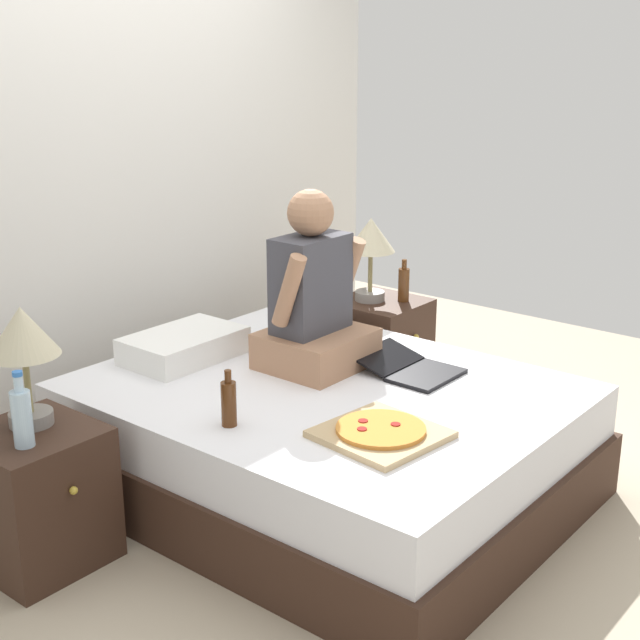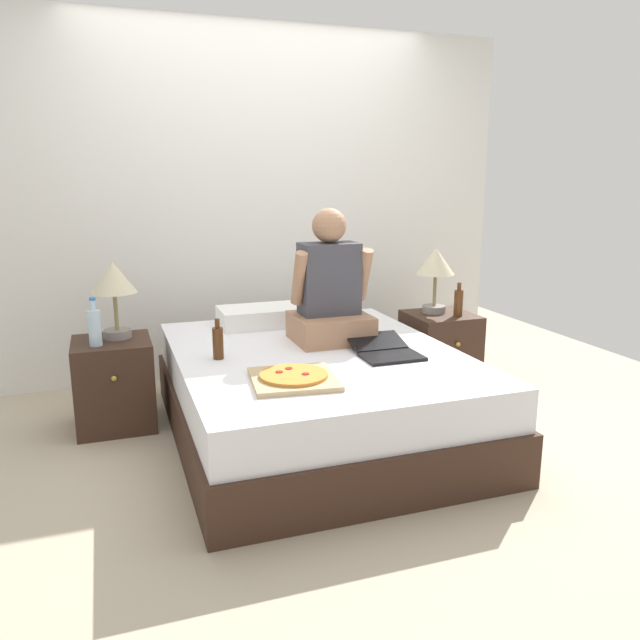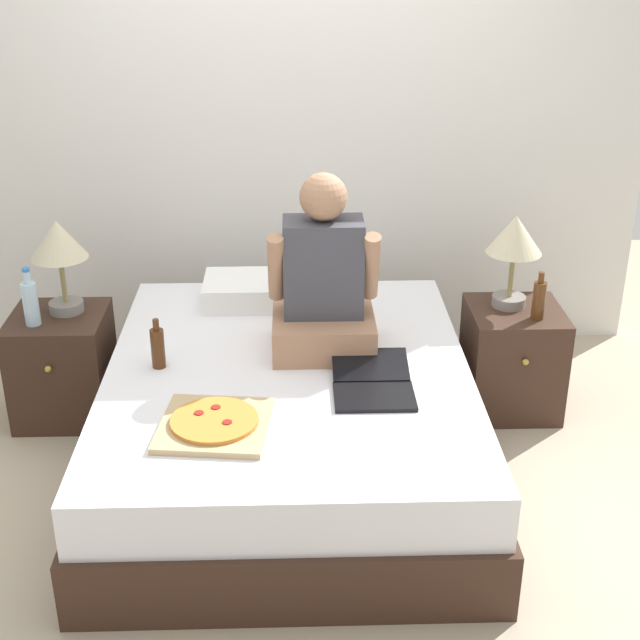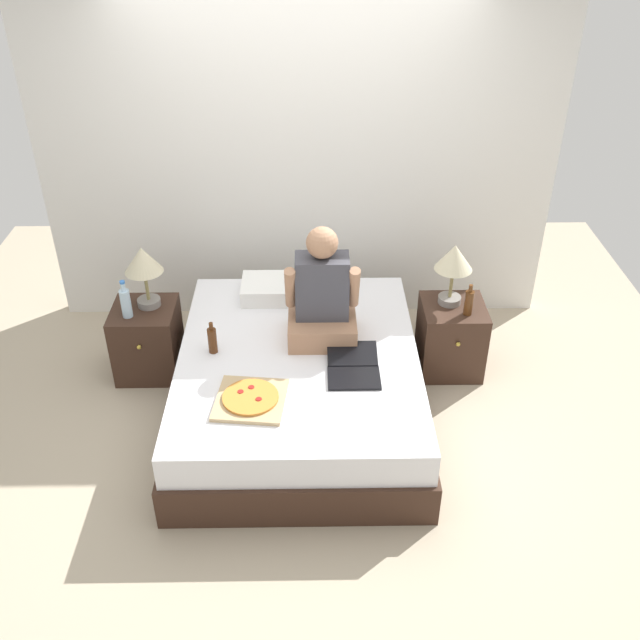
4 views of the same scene
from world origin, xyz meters
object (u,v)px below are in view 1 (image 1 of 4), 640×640
object	(u,v)px
lamp_on_right_nightstand	(371,241)
beer_bottle_on_bed	(229,403)
laptop	(413,369)
pizza_box	(381,433)
nightstand_right	(380,346)
water_bottle	(22,416)
bed	(326,440)
nightstand_left	(37,496)
lamp_on_left_nightstand	(23,340)
person_seated	(313,303)
beer_bottle	(404,284)

from	to	relation	value
lamp_on_right_nightstand	beer_bottle_on_bed	distance (m)	1.70
laptop	pizza_box	size ratio (longest dim) A/B	0.94
lamp_on_right_nightstand	nightstand_right	bearing A→B (deg)	-59.07
pizza_box	beer_bottle_on_bed	bearing A→B (deg)	118.47
laptop	pizza_box	bearing A→B (deg)	-156.55
water_bottle	bed	bearing A→B (deg)	-19.16
beer_bottle_on_bed	nightstand_left	bearing A→B (deg)	139.05
nightstand_right	beer_bottle_on_bed	distance (m)	1.72
nightstand_left	lamp_on_right_nightstand	bearing A→B (deg)	1.34
laptop	pizza_box	distance (m)	0.67
bed	lamp_on_right_nightstand	bearing A→B (deg)	27.32
lamp_on_left_nightstand	beer_bottle_on_bed	xyz separation A→B (m)	(0.50, -0.52, -0.27)
nightstand_left	laptop	size ratio (longest dim) A/B	1.26
nightstand_left	beer_bottle_on_bed	size ratio (longest dim) A/B	2.38
person_seated	laptop	bearing A→B (deg)	-65.30
nightstand_right	laptop	xyz separation A→B (m)	(-0.74, -0.70, 0.25)
pizza_box	nightstand_right	bearing A→B (deg)	35.50
bed	water_bottle	size ratio (longest dim) A/B	7.12
bed	pizza_box	size ratio (longest dim) A/B	4.45
nightstand_right	pizza_box	bearing A→B (deg)	-144.50
person_seated	nightstand_left	bearing A→B (deg)	166.42
bed	nightstand_left	world-z (taller)	nightstand_left
lamp_on_left_nightstand	beer_bottle	bearing A→B (deg)	-3.90
nightstand_left	laptop	world-z (taller)	laptop
lamp_on_left_nightstand	water_bottle	size ratio (longest dim) A/B	1.63
bed	beer_bottle_on_bed	distance (m)	0.64
lamp_on_left_nightstand	person_seated	size ratio (longest dim) A/B	0.58
lamp_on_left_nightstand	water_bottle	distance (m)	0.28
nightstand_left	lamp_on_left_nightstand	bearing A→B (deg)	51.38
beer_bottle	person_seated	bearing A→B (deg)	-168.72
person_seated	bed	bearing A→B (deg)	-128.39
bed	water_bottle	world-z (taller)	water_bottle
water_bottle	nightstand_right	xyz separation A→B (m)	(2.25, 0.09, -0.37)
pizza_box	nightstand_left	bearing A→B (deg)	129.95
lamp_on_left_nightstand	lamp_on_right_nightstand	xyz separation A→B (m)	(2.10, 0.00, 0.00)
nightstand_left	beer_bottle	size ratio (longest dim) A/B	2.28
bed	beer_bottle	xyz separation A→B (m)	(1.15, 0.39, 0.38)
lamp_on_right_nightstand	person_seated	world-z (taller)	person_seated
water_bottle	beer_bottle	bearing A→B (deg)	-0.25
lamp_on_right_nightstand	nightstand_left	bearing A→B (deg)	-178.66
nightstand_right	beer_bottle	xyz separation A→B (m)	(0.07, -0.10, 0.36)
nightstand_left	lamp_on_left_nightstand	size ratio (longest dim) A/B	1.16
nightstand_left	laptop	bearing A→B (deg)	-26.25
nightstand_right	lamp_on_right_nightstand	bearing A→B (deg)	120.93
lamp_on_right_nightstand	pizza_box	world-z (taller)	lamp_on_right_nightstand
nightstand_left	lamp_on_right_nightstand	world-z (taller)	lamp_on_right_nightstand
bed	nightstand_left	xyz separation A→B (m)	(-1.08, 0.49, 0.02)
nightstand_right	lamp_on_left_nightstand	bearing A→B (deg)	178.65
nightstand_left	beer_bottle_on_bed	distance (m)	0.78
laptop	water_bottle	bearing A→B (deg)	157.85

